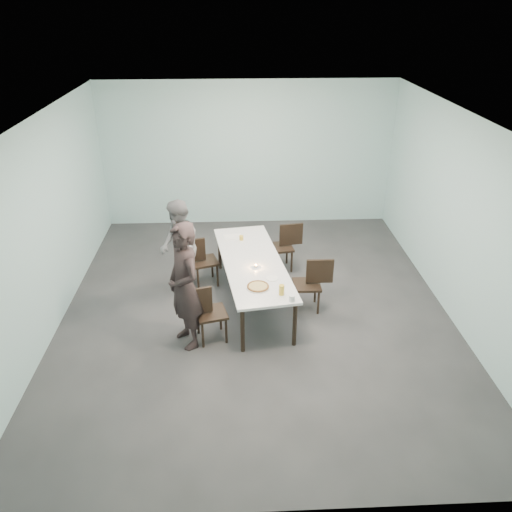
{
  "coord_description": "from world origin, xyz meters",
  "views": [
    {
      "loc": [
        -0.31,
        -6.61,
        4.44
      ],
      "look_at": [
        0.0,
        -0.07,
        1.0
      ],
      "focal_mm": 35.0,
      "sensor_mm": 36.0,
      "label": 1
    }
  ],
  "objects_px": {
    "table": "(252,264)",
    "chair_near_left": "(206,310)",
    "chair_far_right": "(285,243)",
    "side_plate": "(272,278)",
    "diner_near": "(185,287)",
    "beer_glass": "(282,290)",
    "pizza": "(258,287)",
    "chair_near_right": "(312,281)",
    "diner_far": "(180,247)",
    "chair_far_left": "(200,258)",
    "amber_tumbler": "(241,238)",
    "water_tumbler": "(292,298)",
    "tealight": "(256,266)"
  },
  "relations": [
    {
      "from": "table",
      "to": "pizza",
      "type": "xyz_separation_m",
      "value": [
        0.05,
        -0.8,
        0.08
      ]
    },
    {
      "from": "chair_far_right",
      "to": "diner_far",
      "type": "height_order",
      "value": "diner_far"
    },
    {
      "from": "chair_near_left",
      "to": "water_tumbler",
      "type": "xyz_separation_m",
      "value": [
        1.19,
        -0.21,
        0.29
      ]
    },
    {
      "from": "chair_far_left",
      "to": "tealight",
      "type": "distance_m",
      "value": 1.25
    },
    {
      "from": "diner_near",
      "to": "tealight",
      "type": "distance_m",
      "value": 1.3
    },
    {
      "from": "chair_near_right",
      "to": "water_tumbler",
      "type": "height_order",
      "value": "chair_near_right"
    },
    {
      "from": "diner_far",
      "to": "water_tumbler",
      "type": "xyz_separation_m",
      "value": [
        1.66,
        -1.63,
        0.01
      ]
    },
    {
      "from": "diner_near",
      "to": "diner_far",
      "type": "height_order",
      "value": "diner_near"
    },
    {
      "from": "chair_far_right",
      "to": "diner_near",
      "type": "xyz_separation_m",
      "value": [
        -1.59,
        -2.12,
        0.42
      ]
    },
    {
      "from": "chair_near_right",
      "to": "diner_far",
      "type": "bearing_deg",
      "value": -17.87
    },
    {
      "from": "beer_glass",
      "to": "pizza",
      "type": "bearing_deg",
      "value": 147.86
    },
    {
      "from": "diner_far",
      "to": "tealight",
      "type": "distance_m",
      "value": 1.39
    },
    {
      "from": "diner_far",
      "to": "water_tumbler",
      "type": "height_order",
      "value": "diner_far"
    },
    {
      "from": "diner_near",
      "to": "side_plate",
      "type": "relative_size",
      "value": 10.29
    },
    {
      "from": "chair_far_left",
      "to": "diner_far",
      "type": "bearing_deg",
      "value": -172.85
    },
    {
      "from": "chair_far_left",
      "to": "beer_glass",
      "type": "bearing_deg",
      "value": -69.71
    },
    {
      "from": "chair_far_left",
      "to": "chair_far_right",
      "type": "height_order",
      "value": "same"
    },
    {
      "from": "beer_glass",
      "to": "chair_near_left",
      "type": "bearing_deg",
      "value": 177.84
    },
    {
      "from": "pizza",
      "to": "beer_glass",
      "type": "relative_size",
      "value": 2.27
    },
    {
      "from": "water_tumbler",
      "to": "tealight",
      "type": "height_order",
      "value": "water_tumbler"
    },
    {
      "from": "table",
      "to": "chair_far_right",
      "type": "bearing_deg",
      "value": 60.5
    },
    {
      "from": "pizza",
      "to": "side_plate",
      "type": "distance_m",
      "value": 0.33
    },
    {
      "from": "chair_near_left",
      "to": "chair_far_right",
      "type": "distance_m",
      "value": 2.45
    },
    {
      "from": "chair_near_right",
      "to": "beer_glass",
      "type": "distance_m",
      "value": 1.01
    },
    {
      "from": "chair_far_left",
      "to": "chair_far_right",
      "type": "distance_m",
      "value": 1.57
    },
    {
      "from": "chair_far_left",
      "to": "side_plate",
      "type": "bearing_deg",
      "value": -62.82
    },
    {
      "from": "beer_glass",
      "to": "diner_near",
      "type": "bearing_deg",
      "value": -179.41
    },
    {
      "from": "chair_far_left",
      "to": "side_plate",
      "type": "xyz_separation_m",
      "value": [
        1.13,
        -1.16,
        0.25
      ]
    },
    {
      "from": "beer_glass",
      "to": "water_tumbler",
      "type": "distance_m",
      "value": 0.21
    },
    {
      "from": "beer_glass",
      "to": "chair_far_left",
      "type": "bearing_deg",
      "value": 127.46
    },
    {
      "from": "diner_near",
      "to": "diner_far",
      "type": "relative_size",
      "value": 1.17
    },
    {
      "from": "chair_near_left",
      "to": "diner_near",
      "type": "relative_size",
      "value": 0.47
    },
    {
      "from": "chair_far_left",
      "to": "diner_near",
      "type": "xyz_separation_m",
      "value": [
        -0.1,
        -1.62,
        0.42
      ]
    },
    {
      "from": "chair_far_left",
      "to": "water_tumbler",
      "type": "distance_m",
      "value": 2.25
    },
    {
      "from": "table",
      "to": "chair_near_left",
      "type": "distance_m",
      "value": 1.2
    },
    {
      "from": "chair_far_right",
      "to": "diner_near",
      "type": "distance_m",
      "value": 2.68
    },
    {
      "from": "diner_near",
      "to": "side_plate",
      "type": "bearing_deg",
      "value": 81.13
    },
    {
      "from": "chair_far_right",
      "to": "side_plate",
      "type": "bearing_deg",
      "value": 69.02
    },
    {
      "from": "diner_near",
      "to": "pizza",
      "type": "bearing_deg",
      "value": 72.52
    },
    {
      "from": "pizza",
      "to": "beer_glass",
      "type": "height_order",
      "value": "beer_glass"
    },
    {
      "from": "chair_far_right",
      "to": "diner_far",
      "type": "distance_m",
      "value": 1.93
    },
    {
      "from": "chair_far_left",
      "to": "water_tumbler",
      "type": "relative_size",
      "value": 9.67
    },
    {
      "from": "diner_far",
      "to": "amber_tumbler",
      "type": "relative_size",
      "value": 19.74
    },
    {
      "from": "chair_far_right",
      "to": "chair_near_right",
      "type": "bearing_deg",
      "value": 93.69
    },
    {
      "from": "chair_near_left",
      "to": "diner_far",
      "type": "bearing_deg",
      "value": 93.78
    },
    {
      "from": "table",
      "to": "beer_glass",
      "type": "bearing_deg",
      "value": -70.01
    },
    {
      "from": "table",
      "to": "diner_far",
      "type": "relative_size",
      "value": 1.71
    },
    {
      "from": "chair_near_left",
      "to": "chair_far_right",
      "type": "xyz_separation_m",
      "value": [
        1.33,
        2.06,
        0.0
      ]
    },
    {
      "from": "diner_near",
      "to": "chair_far_left",
      "type": "bearing_deg",
      "value": 147.12
    },
    {
      "from": "chair_far_right",
      "to": "chair_near_left",
      "type": "bearing_deg",
      "value": 48.49
    }
  ]
}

